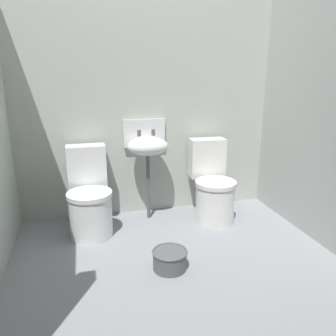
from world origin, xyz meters
name	(u,v)px	position (x,y,z in m)	size (l,w,h in m)	color
ground_plane	(177,267)	(0.00, 0.00, -0.04)	(2.98, 2.54, 0.08)	gray
wall_back	(147,106)	(0.00, 1.12, 1.10)	(2.98, 0.10, 2.21)	#B0B6AC
wall_right	(331,115)	(1.34, 0.10, 1.10)	(0.10, 2.34, 2.21)	#ABB2AD
toilet_left	(90,199)	(-0.62, 0.72, 0.32)	(0.41, 0.59, 0.78)	white
toilet_right	(213,188)	(0.58, 0.72, 0.32)	(0.42, 0.61, 0.78)	white
sink	(147,145)	(-0.04, 0.91, 0.75)	(0.42, 0.35, 0.99)	#535559
bucket	(170,259)	(-0.07, -0.06, 0.08)	(0.27, 0.27, 0.15)	#535559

